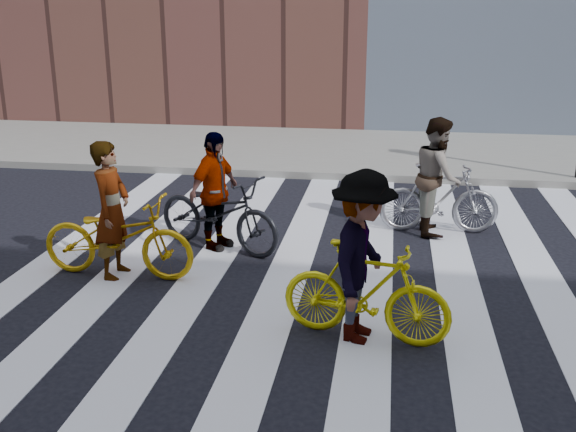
% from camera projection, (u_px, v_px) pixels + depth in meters
% --- Properties ---
extents(ground, '(100.00, 100.00, 0.00)m').
position_uv_depth(ground, '(329.00, 276.00, 8.85)').
color(ground, black).
rests_on(ground, ground).
extents(sidewalk_far, '(100.00, 5.00, 0.15)m').
position_uv_depth(sidewalk_far, '(359.00, 152.00, 15.89)').
color(sidewalk_far, gray).
rests_on(sidewalk_far, ground).
extents(zebra_crosswalk, '(8.25, 10.00, 0.01)m').
position_uv_depth(zebra_crosswalk, '(329.00, 276.00, 8.84)').
color(zebra_crosswalk, silver).
rests_on(zebra_crosswalk, ground).
extents(bike_yellow_left, '(2.08, 0.81, 1.08)m').
position_uv_depth(bike_yellow_left, '(118.00, 237.00, 8.71)').
color(bike_yellow_left, '#D8A10C').
rests_on(bike_yellow_left, ground).
extents(bike_silver_mid, '(1.85, 0.61, 1.09)m').
position_uv_depth(bike_silver_mid, '(439.00, 198.00, 10.39)').
color(bike_silver_mid, '#9C9DA5').
rests_on(bike_silver_mid, ground).
extents(bike_yellow_right, '(1.87, 0.85, 1.08)m').
position_uv_depth(bike_yellow_right, '(366.00, 292.00, 7.04)').
color(bike_yellow_right, yellow).
rests_on(bike_yellow_right, ground).
extents(bike_dark_rear, '(2.21, 1.50, 1.10)m').
position_uv_depth(bike_dark_rear, '(218.00, 212.00, 9.69)').
color(bike_dark_rear, black).
rests_on(bike_dark_rear, ground).
extents(rider_left, '(0.46, 0.68, 1.80)m').
position_uv_depth(rider_left, '(112.00, 210.00, 8.60)').
color(rider_left, slate).
rests_on(rider_left, ground).
extents(rider_mid, '(0.73, 0.91, 1.81)m').
position_uv_depth(rider_mid, '(437.00, 176.00, 10.29)').
color(rider_mid, slate).
rests_on(rider_mid, ground).
extents(rider_right, '(0.90, 1.30, 1.85)m').
position_uv_depth(rider_right, '(362.00, 258.00, 6.94)').
color(rider_right, slate).
rests_on(rider_right, ground).
extents(rider_rear, '(0.79, 1.09, 1.72)m').
position_uv_depth(rider_rear, '(214.00, 191.00, 9.61)').
color(rider_rear, slate).
rests_on(rider_rear, ground).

